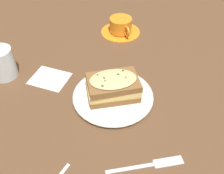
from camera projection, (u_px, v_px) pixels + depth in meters
ground_plane at (112, 99)px, 0.74m from camera, size 2.40×2.40×0.00m
dinner_plate at (112, 95)px, 0.74m from camera, size 0.23×0.23×0.01m
sandwich at (112, 86)px, 0.72m from camera, size 0.16×0.17×0.06m
teacup_with_saucer at (121, 27)px, 0.99m from camera, size 0.15×0.15×0.06m
water_glass at (2, 63)px, 0.79m from camera, size 0.08×0.08×0.10m
fork at (154, 164)px, 0.59m from camera, size 0.12×0.15×0.00m
napkin at (50, 78)px, 0.81m from camera, size 0.14×0.13×0.00m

